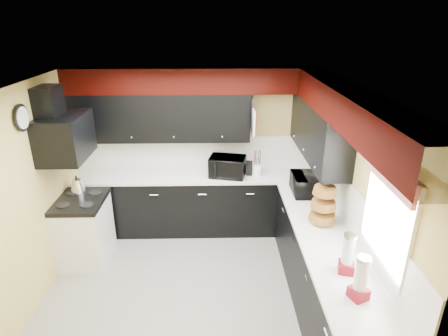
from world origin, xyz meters
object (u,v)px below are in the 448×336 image
utensil_crock (257,170)px  knife_block (249,169)px  toaster_oven (227,167)px  microwave (305,184)px  kettle (77,185)px

utensil_crock → knife_block: size_ratio=0.80×
toaster_oven → utensil_crock: (0.44, 0.02, -0.07)m
microwave → knife_block: microwave is taller
utensil_crock → microwave: bearing=-47.6°
kettle → toaster_oven: bearing=12.1°
knife_block → kettle: (-2.40, -0.47, -0.03)m
microwave → utensil_crock: microwave is taller
toaster_oven → knife_block: size_ratio=2.52×
toaster_oven → knife_block: bearing=18.0°
toaster_oven → kettle: 2.12m
microwave → knife_block: (-0.69, 0.64, -0.03)m
toaster_oven → kettle: bearing=-155.4°
toaster_oven → knife_block: toaster_oven is taller
utensil_crock → knife_block: knife_block is taller
toaster_oven → kettle: (-2.07, -0.44, -0.08)m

